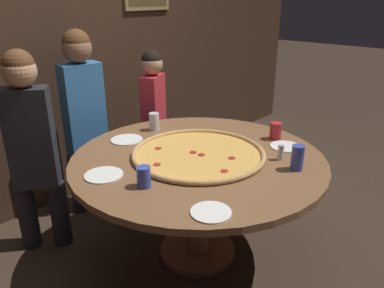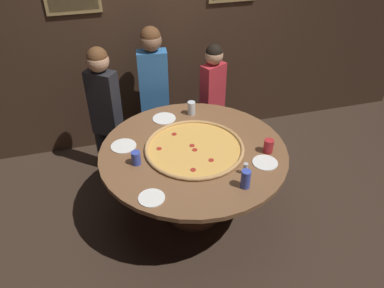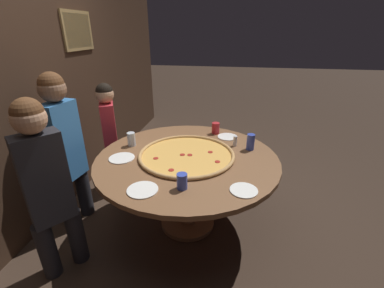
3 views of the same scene
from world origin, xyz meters
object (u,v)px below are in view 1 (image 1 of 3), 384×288
Objects in this scene: white_plate_far_back at (127,140)px; white_plate_left_side at (104,175)px; drink_cup_beside_pizza at (297,158)px; diner_side_left at (32,143)px; drink_cup_near_right at (276,131)px; white_plate_right_side at (286,146)px; drink_cup_by_shaker at (154,122)px; condiment_shaker at (281,152)px; giant_pizza at (198,153)px; diner_centre_back at (84,113)px; diner_side_right at (154,112)px; drink_cup_near_left at (144,177)px; dining_table at (198,174)px; white_plate_beside_cup at (211,212)px.

white_plate_left_side is at bearing -141.18° from white_plate_far_back.
diner_side_left reaches higher than drink_cup_beside_pizza.
white_plate_right_side is at bearing -122.47° from drink_cup_near_right.
drink_cup_by_shaker is at bearing 95.53° from drink_cup_beside_pizza.
diner_side_left reaches higher than condiment_shaker.
white_plate_right_side is 0.15× the size of diner_side_left.
giant_pizza is 1.09m from diner_centre_back.
drink_cup_near_right is 0.09× the size of diner_side_left.
drink_cup_near_right is at bearing -18.97° from giant_pizza.
drink_cup_by_shaker is 0.79m from white_plate_left_side.
diner_side_left reaches higher than diner_side_right.
drink_cup_near_left is 0.08× the size of diner_centre_back.
white_plate_far_back is at bearing 59.73° from drink_cup_near_left.
white_plate_far_back reaches higher than dining_table.
giant_pizza is 0.61m from drink_cup_beside_pizza.
diner_centre_back is (0.43, 0.88, 0.08)m from white_plate_left_side.
white_plate_far_back is at bearing 105.10° from giant_pizza.
drink_cup_by_shaker is 0.99m from condiment_shaker.
white_plate_left_side is (-0.57, 0.21, 0.13)m from dining_table.
condiment_shaker reaches higher than white_plate_beside_cup.
giant_pizza is at bearing 37.02° from diner_side_right.
white_plate_left_side is at bearing 144.84° from condiment_shaker.
white_plate_beside_cup is 2.01× the size of condiment_shaker.
condiment_shaker is 1.55m from diner_centre_back.
drink_cup_by_shaker is 0.67× the size of white_plate_beside_cup.
condiment_shaker is at bearing -80.34° from drink_cup_by_shaker.
white_plate_right_side is 0.16× the size of diner_side_right.
white_plate_right_side reaches higher than dining_table.
diner_side_left is (-0.17, 0.92, -0.01)m from drink_cup_near_left.
white_plate_right_side is at bearing -32.77° from dining_table.
drink_cup_near_left is at bearing -120.27° from white_plate_far_back.
dining_table is 7.23× the size of white_plate_far_back.
diner_side_left is (-0.97, 1.27, -0.00)m from condiment_shaker.
diner_side_right is (0.98, 1.03, -0.08)m from drink_cup_near_left.
white_plate_left_side is 0.17× the size of diner_side_right.
drink_cup_near_left is at bearing 95.91° from white_plate_beside_cup.
diner_side_right is at bearing 63.33° from dining_table.
white_plate_beside_cup is (-0.59, -1.06, -0.06)m from drink_cup_by_shaker.
drink_cup_near_right is 0.08× the size of diner_centre_back.
white_plate_left_side is 0.99× the size of white_plate_far_back.
white_plate_far_back is 0.54m from diner_centre_back.
giant_pizza is at bearing 7.50° from drink_cup_near_left.
drink_cup_near_left is 0.53× the size of white_plate_left_side.
drink_cup_beside_pizza is (-0.35, -0.35, 0.02)m from drink_cup_near_right.
diner_side_left is at bearing 122.82° from drink_cup_beside_pizza.
drink_cup_near_left is 0.71m from white_plate_far_back.
white_plate_left_side is 1.31m from diner_side_right.
diner_side_left is (-0.53, 0.31, 0.04)m from white_plate_far_back.
white_plate_beside_cup is at bearing -80.44° from white_plate_left_side.
white_plate_beside_cup is (-0.70, 0.06, -0.07)m from drink_cup_beside_pizza.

